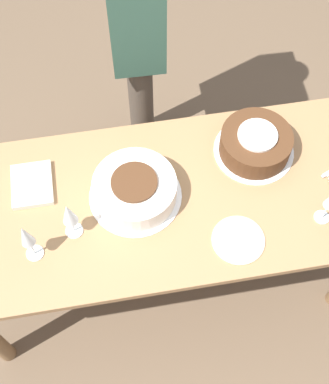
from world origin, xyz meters
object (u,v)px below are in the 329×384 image
(cake_center_white, at_px, (135,189))
(wine_glass_near, at_px, (26,237))
(person_cutting, at_px, (134,5))
(cake_front_chocolate, at_px, (255,144))
(wine_glass_far, at_px, (69,215))

(cake_center_white, bearing_deg, wine_glass_near, 23.96)
(cake_center_white, relative_size, person_cutting, 0.21)
(cake_center_white, relative_size, wine_glass_near, 1.65)
(cake_front_chocolate, height_order, wine_glass_near, wine_glass_near)
(wine_glass_near, xyz_separation_m, person_cutting, (-0.51, -0.90, 0.13))
(cake_center_white, height_order, cake_front_chocolate, cake_front_chocolate)
(cake_center_white, height_order, wine_glass_near, wine_glass_near)
(wine_glass_near, bearing_deg, cake_center_white, -156.04)
(person_cutting, bearing_deg, wine_glass_far, -21.32)
(wine_glass_near, distance_m, person_cutting, 1.04)
(person_cutting, bearing_deg, cake_front_chocolate, 34.73)
(cake_front_chocolate, bearing_deg, wine_glass_near, 18.58)
(person_cutting, bearing_deg, wine_glass_near, -27.46)
(cake_center_white, relative_size, cake_front_chocolate, 1.10)
(wine_glass_near, relative_size, person_cutting, 0.13)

